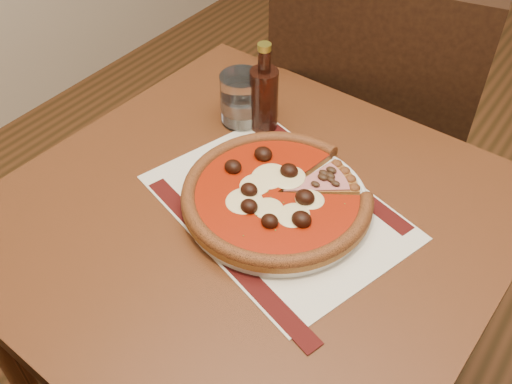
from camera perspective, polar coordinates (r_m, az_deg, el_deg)
table at (r=1.03m, az=-0.65°, el=-5.91°), size 0.83×0.83×0.75m
chair_far at (r=1.49m, az=11.40°, el=6.57°), size 0.54×0.54×0.97m
placemat at (r=0.96m, az=2.07°, el=-1.44°), size 0.49×0.41×0.00m
plate at (r=0.96m, az=2.09°, el=-1.02°), size 0.31×0.31×0.02m
pizza at (r=0.94m, az=2.09°, el=-0.17°), size 0.32×0.32×0.04m
ham_slice at (r=0.97m, az=7.27°, el=0.72°), size 0.10×0.13×0.02m
water_glass at (r=1.12m, az=-1.42°, el=9.31°), size 0.10×0.10×0.10m
bottle at (r=1.09m, az=0.79°, el=9.53°), size 0.05×0.05×0.18m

